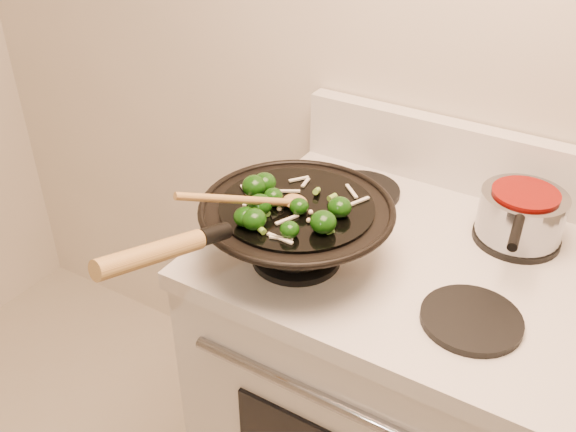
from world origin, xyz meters
The scene contains 5 objects.
stove centered at (-0.10, 1.17, 0.47)m, with size 0.78×0.67×1.08m.
wok centered at (-0.29, 1.02, 1.00)m, with size 0.38×0.63×0.23m.
stirfry centered at (-0.30, 0.98, 1.07)m, with size 0.24×0.25×0.04m.
wooden_spoon centered at (-0.32, 0.96, 1.08)m, with size 0.16×0.24×0.09m.
saucepan centered at (0.08, 1.32, 0.98)m, with size 0.17×0.28×0.10m.
Camera 1 is at (0.24, 0.12, 1.70)m, focal length 40.00 mm.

